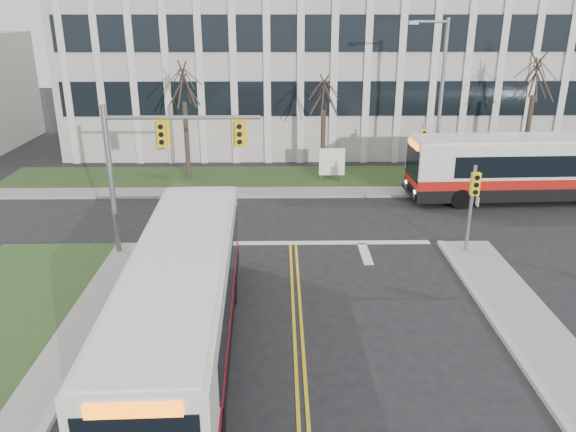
# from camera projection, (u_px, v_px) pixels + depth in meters

# --- Properties ---
(ground) EXTENTS (120.00, 120.00, 0.00)m
(ground) POSITION_uv_depth(u_px,v_px,m) (299.00, 350.00, 16.83)
(ground) COLOR black
(ground) RESTS_ON ground
(sidewalk_cross) EXTENTS (44.00, 1.60, 0.14)m
(sidewalk_cross) POSITION_uv_depth(u_px,v_px,m) (380.00, 192.00, 31.13)
(sidewalk_cross) COLOR #9E9B93
(sidewalk_cross) RESTS_ON ground
(building_lawn) EXTENTS (44.00, 5.00, 0.12)m
(building_lawn) POSITION_uv_depth(u_px,v_px,m) (372.00, 178.00, 33.76)
(building_lawn) COLOR #28431C
(building_lawn) RESTS_ON ground
(office_building) EXTENTS (40.00, 16.00, 12.00)m
(office_building) POSITION_uv_depth(u_px,v_px,m) (352.00, 59.00, 42.95)
(office_building) COLOR beige
(office_building) RESTS_ON ground
(mast_arm_signal) EXTENTS (6.11, 0.38, 6.20)m
(mast_arm_signal) POSITION_uv_depth(u_px,v_px,m) (151.00, 154.00, 21.99)
(mast_arm_signal) COLOR slate
(mast_arm_signal) RESTS_ON ground
(signal_pole_near) EXTENTS (0.34, 0.39, 3.80)m
(signal_pole_near) POSITION_uv_depth(u_px,v_px,m) (473.00, 197.00, 22.53)
(signal_pole_near) COLOR slate
(signal_pole_near) RESTS_ON ground
(signal_pole_far) EXTENTS (0.34, 0.39, 3.80)m
(signal_pole_far) POSITION_uv_depth(u_px,v_px,m) (422.00, 148.00, 30.50)
(signal_pole_far) COLOR slate
(signal_pole_far) RESTS_ON ground
(streetlight) EXTENTS (2.15, 0.25, 9.20)m
(streetlight) POSITION_uv_depth(u_px,v_px,m) (438.00, 96.00, 30.33)
(streetlight) COLOR slate
(streetlight) RESTS_ON ground
(directory_sign) EXTENTS (1.50, 0.12, 2.00)m
(directory_sign) POSITION_uv_depth(u_px,v_px,m) (332.00, 162.00, 32.87)
(directory_sign) COLOR slate
(directory_sign) RESTS_ON ground
(tree_left) EXTENTS (1.80, 1.80, 7.70)m
(tree_left) POSITION_uv_depth(u_px,v_px,m) (183.00, 86.00, 31.71)
(tree_left) COLOR #42352B
(tree_left) RESTS_ON ground
(tree_mid) EXTENTS (1.80, 1.80, 6.82)m
(tree_mid) POSITION_uv_depth(u_px,v_px,m) (324.00, 97.00, 32.23)
(tree_mid) COLOR #42352B
(tree_mid) RESTS_ON ground
(tree_right) EXTENTS (1.80, 1.80, 8.25)m
(tree_right) POSITION_uv_depth(u_px,v_px,m) (535.00, 78.00, 31.85)
(tree_right) COLOR #42352B
(tree_right) RESTS_ON ground
(bus_main) EXTENTS (3.05, 12.35, 3.27)m
(bus_main) POSITION_uv_depth(u_px,v_px,m) (183.00, 306.00, 16.06)
(bus_main) COLOR silver
(bus_main) RESTS_ON ground
(bus_cross) EXTENTS (12.60, 3.18, 3.34)m
(bus_cross) POSITION_uv_depth(u_px,v_px,m) (529.00, 169.00, 29.56)
(bus_cross) COLOR silver
(bus_cross) RESTS_ON ground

